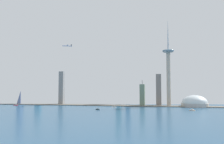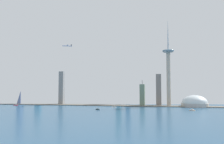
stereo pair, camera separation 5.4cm
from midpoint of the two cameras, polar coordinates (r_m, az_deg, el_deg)
The scene contains 16 objects.
ground_plane at distance 535.55m, azimuth -12.44°, elevation -10.78°, with size 6000.00×6000.00×0.00m, color #285072.
waterfront_pier at distance 937.76m, azimuth -1.28°, elevation -7.81°, with size 941.72×55.17×2.57m, color #656055.
observation_tower at distance 924.95m, azimuth 13.11°, elevation 1.38°, with size 42.95×42.95×327.03m.
stadium_dome at distance 919.91m, azimuth 18.85°, elevation -7.01°, with size 94.26×94.26×55.84m.
skyscraper_0 at distance 937.35m, azimuth 10.92°, elevation -4.16°, with size 19.19×26.72×119.81m.
skyscraper_1 at distance 1118.16m, azimuth -16.96°, elevation -4.90°, with size 23.37×21.18×110.11m.
skyscraper_2 at distance 1086.43m, azimuth -20.69°, elevation -2.95°, with size 17.89×23.77×163.89m.
skyscraper_3 at distance 921.73m, azimuth 7.14°, elevation -5.40°, with size 18.08×26.36×96.00m.
skyscraper_4 at distance 1026.76m, azimuth 3.79°, elevation -3.21°, with size 17.47×19.72×161.40m.
skyscraper_5 at distance 1019.36m, azimuth -11.68°, elevation -3.69°, with size 19.40×24.44×135.05m.
skyscraper_6 at distance 1033.56m, azimuth 1.58°, elevation -3.47°, with size 19.18×22.97×146.23m.
boat_0 at distance 1012.68m, azimuth -21.65°, elevation -7.21°, with size 17.42×8.62×10.43m.
boat_1 at distance 753.34m, azimuth -3.40°, elevation -8.75°, with size 15.17×15.18×10.19m.
boat_2 at distance 760.05m, azimuth 18.36°, elevation -8.50°, with size 17.37×12.43×9.28m.
boat_3 at distance 846.52m, azimuth 0.47°, elevation -8.23°, with size 18.60×15.90×3.58m.
airplane at distance 909.09m, azimuth -10.49°, elevation 6.07°, with size 33.37×33.28×8.39m.
Camera 1 is at (223.45, -482.37, 64.75)m, focal length 38.90 mm.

